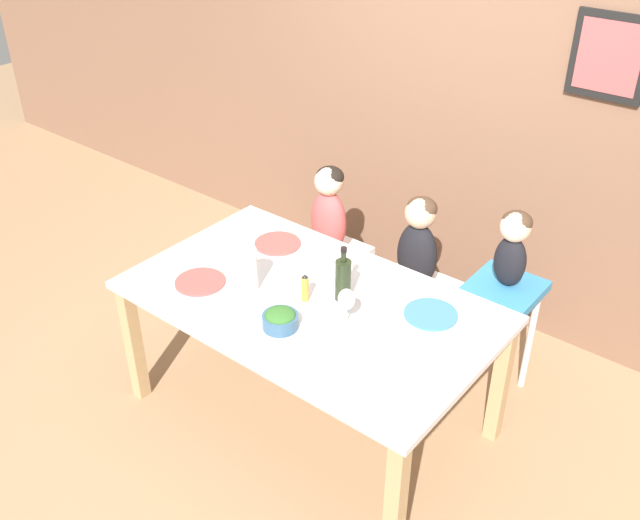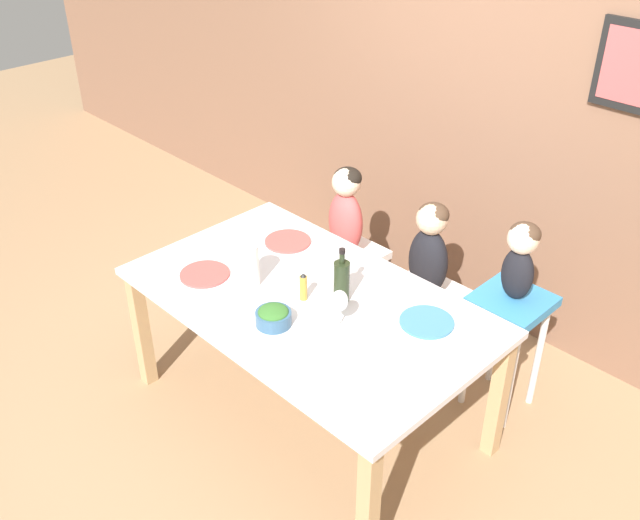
{
  "view_description": "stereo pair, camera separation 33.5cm",
  "coord_description": "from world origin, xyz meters",
  "px_view_note": "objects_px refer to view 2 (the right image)",
  "views": [
    {
      "loc": [
        1.77,
        -2.14,
        2.71
      ],
      "look_at": [
        0.0,
        0.08,
        0.93
      ],
      "focal_mm": 40.0,
      "sensor_mm": 36.0,
      "label": 1
    },
    {
      "loc": [
        2.02,
        -1.91,
        2.71
      ],
      "look_at": [
        0.0,
        0.08,
        0.93
      ],
      "focal_mm": 40.0,
      "sensor_mm": 36.0,
      "label": 2
    }
  ],
  "objects_px": {
    "salad_bowl_large": "(273,316)",
    "dinner_plate_back_right": "(427,322)",
    "chair_far_left": "(345,261)",
    "paper_towel_roll": "(248,265)",
    "chair_far_center": "(424,303)",
    "wine_bottle": "(342,280)",
    "person_child_left": "(346,208)",
    "wine_glass_near": "(339,301)",
    "dinner_plate_front_left": "(205,274)",
    "dinner_plate_back_left": "(288,241)",
    "chair_right_highchair": "(509,321)",
    "person_baby_right": "(521,254)",
    "person_child_center": "(430,247)"
  },
  "relations": [
    {
      "from": "chair_far_left",
      "to": "paper_towel_roll",
      "type": "height_order",
      "value": "paper_towel_roll"
    },
    {
      "from": "dinner_plate_back_right",
      "to": "paper_towel_roll",
      "type": "bearing_deg",
      "value": -155.29
    },
    {
      "from": "chair_far_center",
      "to": "wine_glass_near",
      "type": "bearing_deg",
      "value": -80.83
    },
    {
      "from": "chair_far_left",
      "to": "salad_bowl_large",
      "type": "xyz_separation_m",
      "value": [
        0.53,
        -1.03,
        0.4
      ]
    },
    {
      "from": "chair_far_left",
      "to": "person_baby_right",
      "type": "relative_size",
      "value": 1.11
    },
    {
      "from": "chair_far_left",
      "to": "dinner_plate_front_left",
      "type": "distance_m",
      "value": 1.08
    },
    {
      "from": "paper_towel_roll",
      "to": "dinner_plate_back_right",
      "type": "xyz_separation_m",
      "value": [
        0.81,
        0.37,
        -0.11
      ]
    },
    {
      "from": "chair_far_left",
      "to": "person_baby_right",
      "type": "distance_m",
      "value": 1.27
    },
    {
      "from": "chair_right_highchair",
      "to": "salad_bowl_large",
      "type": "xyz_separation_m",
      "value": [
        -0.61,
        -1.03,
        0.25
      ]
    },
    {
      "from": "wine_glass_near",
      "to": "dinner_plate_back_right",
      "type": "relative_size",
      "value": 0.75
    },
    {
      "from": "person_child_left",
      "to": "wine_glass_near",
      "type": "xyz_separation_m",
      "value": [
        0.75,
        -0.83,
        0.12
      ]
    },
    {
      "from": "person_child_left",
      "to": "wine_bottle",
      "type": "height_order",
      "value": "wine_bottle"
    },
    {
      "from": "paper_towel_roll",
      "to": "dinner_plate_back_left",
      "type": "relative_size",
      "value": 0.9
    },
    {
      "from": "person_child_left",
      "to": "dinner_plate_back_right",
      "type": "bearing_deg",
      "value": -27.73
    },
    {
      "from": "chair_far_left",
      "to": "person_child_center",
      "type": "xyz_separation_m",
      "value": [
        0.62,
        0.0,
        0.37
      ]
    },
    {
      "from": "wine_glass_near",
      "to": "dinner_plate_back_right",
      "type": "distance_m",
      "value": 0.42
    },
    {
      "from": "person_baby_right",
      "to": "wine_bottle",
      "type": "relative_size",
      "value": 1.46
    },
    {
      "from": "salad_bowl_large",
      "to": "dinner_plate_back_right",
      "type": "xyz_separation_m",
      "value": [
        0.48,
        0.5,
        -0.04
      ]
    },
    {
      "from": "person_child_center",
      "to": "wine_bottle",
      "type": "height_order",
      "value": "wine_bottle"
    },
    {
      "from": "chair_far_left",
      "to": "chair_far_center",
      "type": "relative_size",
      "value": 1.0
    },
    {
      "from": "salad_bowl_large",
      "to": "dinner_plate_back_right",
      "type": "bearing_deg",
      "value": 46.02
    },
    {
      "from": "dinner_plate_back_left",
      "to": "dinner_plate_back_right",
      "type": "relative_size",
      "value": 1.0
    },
    {
      "from": "chair_right_highchair",
      "to": "wine_glass_near",
      "type": "distance_m",
      "value": 0.98
    },
    {
      "from": "chair_right_highchair",
      "to": "person_child_center",
      "type": "bearing_deg",
      "value": 179.85
    },
    {
      "from": "wine_glass_near",
      "to": "salad_bowl_large",
      "type": "bearing_deg",
      "value": -136.65
    },
    {
      "from": "chair_far_center",
      "to": "wine_bottle",
      "type": "relative_size",
      "value": 1.62
    },
    {
      "from": "chair_right_highchair",
      "to": "person_child_left",
      "type": "bearing_deg",
      "value": 179.93
    },
    {
      "from": "dinner_plate_back_right",
      "to": "wine_glass_near",
      "type": "bearing_deg",
      "value": -132.0
    },
    {
      "from": "chair_far_center",
      "to": "dinner_plate_back_left",
      "type": "distance_m",
      "value": 0.84
    },
    {
      "from": "person_child_left",
      "to": "person_child_center",
      "type": "distance_m",
      "value": 0.62
    },
    {
      "from": "wine_bottle",
      "to": "dinner_plate_back_left",
      "type": "bearing_deg",
      "value": 162.52
    },
    {
      "from": "chair_far_center",
      "to": "dinner_plate_back_right",
      "type": "xyz_separation_m",
      "value": [
        0.4,
        -0.53,
        0.36
      ]
    },
    {
      "from": "chair_right_highchair",
      "to": "person_baby_right",
      "type": "xyz_separation_m",
      "value": [
        0.0,
        0.0,
        0.4
      ]
    },
    {
      "from": "person_child_left",
      "to": "salad_bowl_large",
      "type": "xyz_separation_m",
      "value": [
        0.53,
        -1.03,
        0.04
      ]
    },
    {
      "from": "chair_far_center",
      "to": "wine_bottle",
      "type": "bearing_deg",
      "value": -89.83
    },
    {
      "from": "wine_bottle",
      "to": "dinner_plate_back_left",
      "type": "distance_m",
      "value": 0.61
    },
    {
      "from": "salad_bowl_large",
      "to": "dinner_plate_front_left",
      "type": "xyz_separation_m",
      "value": [
        -0.55,
        0.02,
        -0.04
      ]
    },
    {
      "from": "wine_glass_near",
      "to": "dinner_plate_front_left",
      "type": "bearing_deg",
      "value": -166.46
    },
    {
      "from": "dinner_plate_front_left",
      "to": "dinner_plate_back_right",
      "type": "xyz_separation_m",
      "value": [
        1.03,
        0.48,
        0.0
      ]
    },
    {
      "from": "person_child_left",
      "to": "wine_glass_near",
      "type": "relative_size",
      "value": 2.92
    },
    {
      "from": "person_child_left",
      "to": "dinner_plate_front_left",
      "type": "distance_m",
      "value": 1.01
    },
    {
      "from": "salad_bowl_large",
      "to": "person_baby_right",
      "type": "bearing_deg",
      "value": 59.56
    },
    {
      "from": "chair_far_left",
      "to": "dinner_plate_front_left",
      "type": "height_order",
      "value": "dinner_plate_front_left"
    },
    {
      "from": "dinner_plate_front_left",
      "to": "dinner_plate_back_left",
      "type": "bearing_deg",
      "value": 84.09
    },
    {
      "from": "chair_right_highchair",
      "to": "dinner_plate_back_right",
      "type": "distance_m",
      "value": 0.59
    },
    {
      "from": "chair_far_left",
      "to": "person_child_left",
      "type": "relative_size",
      "value": 0.84
    },
    {
      "from": "chair_right_highchair",
      "to": "wine_glass_near",
      "type": "bearing_deg",
      "value": -115.32
    },
    {
      "from": "chair_right_highchair",
      "to": "dinner_plate_back_right",
      "type": "height_order",
      "value": "dinner_plate_back_right"
    },
    {
      "from": "chair_far_center",
      "to": "wine_bottle",
      "type": "xyz_separation_m",
      "value": [
        0.0,
        -0.68,
        0.47
      ]
    },
    {
      "from": "chair_far_left",
      "to": "dinner_plate_back_right",
      "type": "height_order",
      "value": "dinner_plate_back_right"
    }
  ]
}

